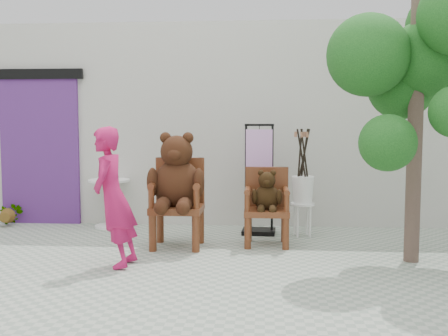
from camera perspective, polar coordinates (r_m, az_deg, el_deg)
name	(u,v)px	position (r m, az deg, el deg)	size (l,w,h in m)	color
ground_plane	(226,277)	(5.34, 0.22, -11.76)	(60.00, 60.00, 0.00)	#9BA291
back_wall	(240,125)	(8.20, 1.74, 4.75)	(9.00, 1.00, 3.00)	beige
doorway	(40,147)	(8.38, -19.40, 2.18)	(1.40, 0.11, 2.33)	#53256F
chair_big	(177,183)	(6.44, -5.14, -1.67)	(0.70, 0.75, 1.42)	#4D2310
chair_small	(267,199)	(6.58, 4.67, -3.41)	(0.55, 0.51, 0.97)	#4D2310
person	(113,197)	(5.68, -11.96, -3.16)	(0.54, 0.36, 1.49)	#B31651
cafe_table	(109,197)	(7.85, -12.37, -3.14)	(0.60, 0.60, 0.70)	white
display_stand	(259,192)	(7.21, 3.82, -2.59)	(0.47, 0.38, 1.51)	black
stool_bucket	(303,189)	(7.11, 8.57, -2.28)	(0.32, 0.32, 1.45)	white
tree	(435,47)	(6.21, 21.95, 12.15)	(1.99, 1.83, 3.14)	#423027
potted_plant	(9,213)	(8.45, -22.32, -4.55)	(0.34, 0.29, 0.38)	#103C13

